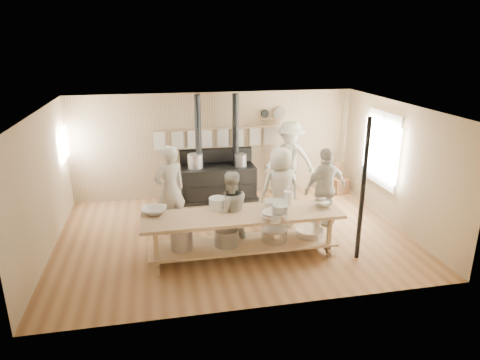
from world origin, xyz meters
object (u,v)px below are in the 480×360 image
object	(u,v)px
cook_right	(325,188)
cook_by_window	(290,160)
cook_far_left	(170,190)
prep_table	(242,231)
cook_left	(230,211)
chair	(339,184)
stove	(218,179)
roasting_pan	(276,203)
cook_center	(280,188)

from	to	relation	value
cook_right	cook_by_window	world-z (taller)	cook_by_window
cook_right	cook_far_left	bearing A→B (deg)	-21.05
prep_table	cook_left	xyz separation A→B (m)	(-0.17, 0.31, 0.26)
chair	prep_table	bearing A→B (deg)	-149.82
cook_right	prep_table	bearing A→B (deg)	11.34
cook_by_window	chair	xyz separation A→B (m)	(1.37, 0.02, -0.74)
stove	cook_by_window	world-z (taller)	stove
cook_right	cook_by_window	xyz separation A→B (m)	(-0.19, 1.88, 0.11)
stove	prep_table	distance (m)	3.02
roasting_pan	cook_far_left	bearing A→B (deg)	151.86
roasting_pan	cook_center	bearing A→B (deg)	68.44
cook_left	cook_by_window	size ratio (longest dim) A/B	0.81
cook_center	roasting_pan	bearing A→B (deg)	61.27
prep_table	cook_center	world-z (taller)	cook_center
cook_far_left	cook_right	distance (m)	3.21
cook_far_left	cook_center	xyz separation A→B (m)	(2.25, -0.21, -0.05)
stove	cook_far_left	xyz separation A→B (m)	(-1.22, -1.70, 0.40)
stove	cook_right	bearing A→B (deg)	-46.09
prep_table	cook_left	world-z (taller)	cook_left
cook_left	cook_by_window	bearing A→B (deg)	-134.79
prep_table	cook_far_left	world-z (taller)	cook_far_left
prep_table	cook_by_window	bearing A→B (deg)	57.97
cook_center	cook_by_window	xyz separation A→B (m)	(0.75, 1.74, 0.09)
cook_center	roasting_pan	world-z (taller)	cook_center
prep_table	cook_right	bearing A→B (deg)	26.30
cook_far_left	cook_by_window	bearing A→B (deg)	-179.44
cook_right	chair	bearing A→B (deg)	-137.04
cook_far_left	chair	size ratio (longest dim) A/B	2.41
cook_far_left	cook_center	distance (m)	2.26
cook_left	roasting_pan	world-z (taller)	cook_left
stove	chair	bearing A→B (deg)	-2.77
prep_table	cook_by_window	distance (m)	3.39
stove	roasting_pan	world-z (taller)	stove
roasting_pan	cook_left	bearing A→B (deg)	178.07
cook_right	cook_by_window	bearing A→B (deg)	-99.27
cook_left	cook_center	size ratio (longest dim) A/B	0.89
cook_by_window	chair	world-z (taller)	cook_by_window
cook_center	chair	xyz separation A→B (m)	(2.13, 1.76, -0.65)
chair	cook_right	bearing A→B (deg)	-134.14
prep_table	chair	xyz separation A→B (m)	(3.16, 2.87, -0.29)
stove	cook_far_left	size ratio (longest dim) A/B	1.41
cook_center	prep_table	bearing A→B (deg)	39.85
cook_left	cook_by_window	distance (m)	3.20
stove	prep_table	size ratio (longest dim) A/B	0.72
prep_table	cook_left	size ratio (longest dim) A/B	2.30
cook_far_left	chair	bearing A→B (deg)	172.99
chair	cook_by_window	bearing A→B (deg)	168.57
cook_by_window	chair	size ratio (longest dim) A/B	2.53
stove	cook_center	bearing A→B (deg)	-61.74
cook_center	chair	world-z (taller)	cook_center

